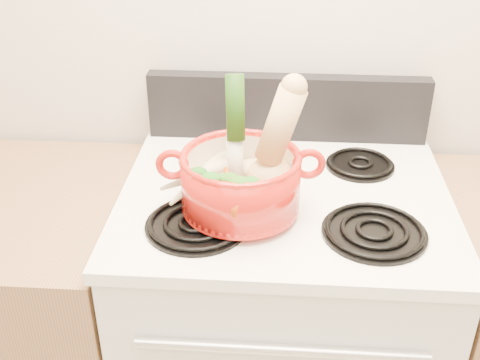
# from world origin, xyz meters

# --- Properties ---
(wall_back) EXTENTS (3.50, 0.02, 2.60)m
(wall_back) POSITION_xyz_m (0.00, 1.75, 1.30)
(wall_back) COLOR beige
(wall_back) RESTS_ON floor
(stove_body) EXTENTS (0.76, 0.65, 0.92)m
(stove_body) POSITION_xyz_m (0.00, 1.40, 0.46)
(stove_body) COLOR silver
(stove_body) RESTS_ON floor
(cooktop) EXTENTS (0.78, 0.67, 0.03)m
(cooktop) POSITION_xyz_m (0.00, 1.40, 0.93)
(cooktop) COLOR white
(cooktop) RESTS_ON stove_body
(control_backsplash) EXTENTS (0.76, 0.05, 0.18)m
(control_backsplash) POSITION_xyz_m (0.00, 1.70, 1.04)
(control_backsplash) COLOR black
(control_backsplash) RESTS_ON cooktop
(oven_handle) EXTENTS (0.60, 0.02, 0.02)m
(oven_handle) POSITION_xyz_m (0.00, 1.06, 0.78)
(oven_handle) COLOR silver
(oven_handle) RESTS_ON stove_body
(burner_front_left) EXTENTS (0.22, 0.22, 0.02)m
(burner_front_left) POSITION_xyz_m (-0.19, 1.24, 0.96)
(burner_front_left) COLOR black
(burner_front_left) RESTS_ON cooktop
(burner_front_right) EXTENTS (0.22, 0.22, 0.02)m
(burner_front_right) POSITION_xyz_m (0.19, 1.24, 0.96)
(burner_front_right) COLOR black
(burner_front_right) RESTS_ON cooktop
(burner_back_left) EXTENTS (0.17, 0.17, 0.02)m
(burner_back_left) POSITION_xyz_m (-0.19, 1.54, 0.96)
(burner_back_left) COLOR black
(burner_back_left) RESTS_ON cooktop
(burner_back_right) EXTENTS (0.17, 0.17, 0.02)m
(burner_back_right) POSITION_xyz_m (0.19, 1.54, 0.96)
(burner_back_right) COLOR black
(burner_back_right) RESTS_ON cooktop
(dutch_oven) EXTENTS (0.28, 0.28, 0.13)m
(dutch_oven) POSITION_xyz_m (-0.10, 1.30, 1.03)
(dutch_oven) COLOR #B6180F
(dutch_oven) RESTS_ON burner_front_left
(pot_handle_left) EXTENTS (0.07, 0.02, 0.07)m
(pot_handle_left) POSITION_xyz_m (-0.24, 1.29, 1.08)
(pot_handle_left) COLOR #B6180F
(pot_handle_left) RESTS_ON dutch_oven
(pot_handle_right) EXTENTS (0.07, 0.02, 0.07)m
(pot_handle_right) POSITION_xyz_m (0.05, 1.31, 1.08)
(pot_handle_right) COLOR #B6180F
(pot_handle_right) RESTS_ON dutch_oven
(squash) EXTENTS (0.18, 0.11, 0.28)m
(squash) POSITION_xyz_m (-0.03, 1.31, 1.12)
(squash) COLOR tan
(squash) RESTS_ON dutch_oven
(leek) EXTENTS (0.06, 0.09, 0.27)m
(leek) POSITION_xyz_m (-0.12, 1.36, 1.13)
(leek) COLOR silver
(leek) RESTS_ON dutch_oven
(ginger) EXTENTS (0.09, 0.07, 0.05)m
(ginger) POSITION_xyz_m (-0.08, 1.38, 1.02)
(ginger) COLOR tan
(ginger) RESTS_ON dutch_oven
(parsnip_0) EXTENTS (0.06, 0.20, 0.05)m
(parsnip_0) POSITION_xyz_m (-0.17, 1.31, 1.01)
(parsnip_0) COLOR beige
(parsnip_0) RESTS_ON dutch_oven
(parsnip_1) EXTENTS (0.14, 0.20, 0.06)m
(parsnip_1) POSITION_xyz_m (-0.19, 1.33, 1.02)
(parsnip_1) COLOR beige
(parsnip_1) RESTS_ON dutch_oven
(parsnip_2) EXTENTS (0.10, 0.20, 0.06)m
(parsnip_2) POSITION_xyz_m (-0.15, 1.35, 1.03)
(parsnip_2) COLOR beige
(parsnip_2) RESTS_ON dutch_oven
(parsnip_3) EXTENTS (0.18, 0.12, 0.06)m
(parsnip_3) POSITION_xyz_m (-0.19, 1.32, 1.03)
(parsnip_3) COLOR beige
(parsnip_3) RESTS_ON dutch_oven
(carrot_0) EXTENTS (0.05, 0.16, 0.04)m
(carrot_0) POSITION_xyz_m (-0.13, 1.28, 1.01)
(carrot_0) COLOR #DB5B0A
(carrot_0) RESTS_ON dutch_oven
(carrot_1) EXTENTS (0.05, 0.16, 0.05)m
(carrot_1) POSITION_xyz_m (-0.14, 1.27, 1.02)
(carrot_1) COLOR #B93B09
(carrot_1) RESTS_ON dutch_oven
(carrot_2) EXTENTS (0.09, 0.16, 0.04)m
(carrot_2) POSITION_xyz_m (-0.10, 1.25, 1.03)
(carrot_2) COLOR red
(carrot_2) RESTS_ON dutch_oven
(carrot_3) EXTENTS (0.11, 0.11, 0.04)m
(carrot_3) POSITION_xyz_m (-0.15, 1.26, 1.03)
(carrot_3) COLOR #DF470B
(carrot_3) RESTS_ON dutch_oven
(carrot_4) EXTENTS (0.08, 0.17, 0.05)m
(carrot_4) POSITION_xyz_m (-0.11, 1.25, 1.04)
(carrot_4) COLOR #DC500B
(carrot_4) RESTS_ON dutch_oven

